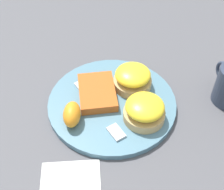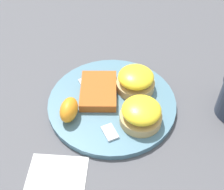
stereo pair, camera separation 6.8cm
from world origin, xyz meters
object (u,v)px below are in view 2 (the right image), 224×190
object	(u,v)px
sandwich_benedict_left	(141,114)
hashbrown_patty	(99,91)
sandwich_benedict_right	(136,80)
orange_wedge	(69,110)
fork	(98,111)

from	to	relation	value
sandwich_benedict_left	hashbrown_patty	xyz separation A→B (m)	(0.09, 0.08, -0.01)
sandwich_benedict_left	sandwich_benedict_right	bearing A→B (deg)	-5.55
hashbrown_patty	sandwich_benedict_left	bearing A→B (deg)	-140.69
sandwich_benedict_right	orange_wedge	xyz separation A→B (m)	(-0.06, 0.15, -0.00)
sandwich_benedict_right	orange_wedge	world-z (taller)	sandwich_benedict_right
sandwich_benedict_left	orange_wedge	xyz separation A→B (m)	(0.04, 0.15, -0.00)
sandwich_benedict_left	hashbrown_patty	bearing A→B (deg)	39.31
fork	sandwich_benedict_right	bearing A→B (deg)	-58.51
orange_wedge	sandwich_benedict_left	bearing A→B (deg)	-104.08
hashbrown_patty	orange_wedge	distance (m)	0.09
sandwich_benedict_right	hashbrown_patty	size ratio (longest dim) A/B	0.78
orange_wedge	sandwich_benedict_right	bearing A→B (deg)	-68.44
hashbrown_patty	sandwich_benedict_right	bearing A→B (deg)	-87.02
sandwich_benedict_left	orange_wedge	size ratio (longest dim) A/B	1.46
sandwich_benedict_right	fork	distance (m)	0.11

